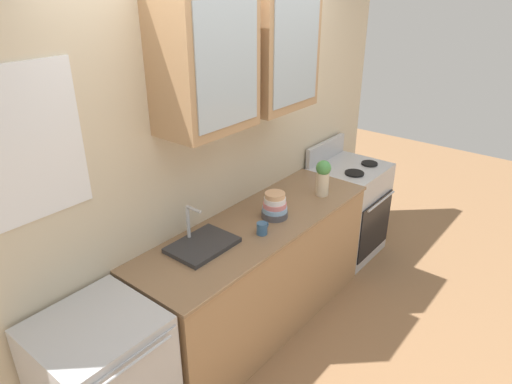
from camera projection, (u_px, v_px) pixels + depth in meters
ground_plane at (259, 322)px, 3.60m from camera, size 10.00×10.00×0.00m
back_wall_unit at (224, 138)px, 3.16m from camera, size 4.04×0.46×2.52m
counter at (259, 274)px, 3.41m from camera, size 2.02×0.63×0.89m
stove_range at (347, 209)px, 4.34m from camera, size 0.64×0.63×1.07m
sink_faucet at (202, 244)px, 2.92m from camera, size 0.42×0.30×0.26m
bowl_stack at (275, 206)px, 3.25m from camera, size 0.19×0.19×0.19m
vase at (323, 176)px, 3.55m from camera, size 0.12×0.12×0.29m
cup_near_sink at (262, 228)px, 3.06m from camera, size 0.11×0.07×0.08m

